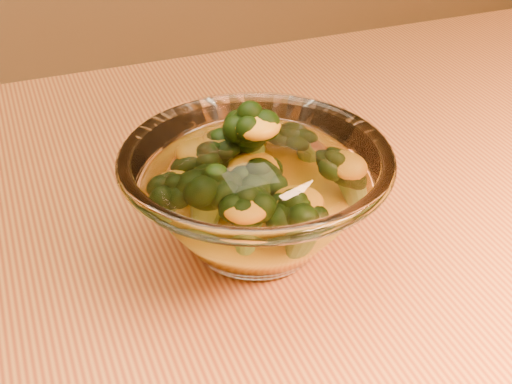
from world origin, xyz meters
The scene contains 4 objects.
table centered at (0.00, 0.00, 0.65)m, with size 1.20×0.80×0.75m.
glass_bowl centered at (-0.08, 0.03, 0.80)m, with size 0.20×0.20×0.09m.
cheese_sauce centered at (-0.08, 0.03, 0.78)m, with size 0.10×0.10×0.03m, color orange.
broccoli_heap centered at (-0.09, 0.03, 0.81)m, with size 0.14×0.13×0.08m.
Camera 1 is at (-0.24, -0.38, 1.09)m, focal length 50.00 mm.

